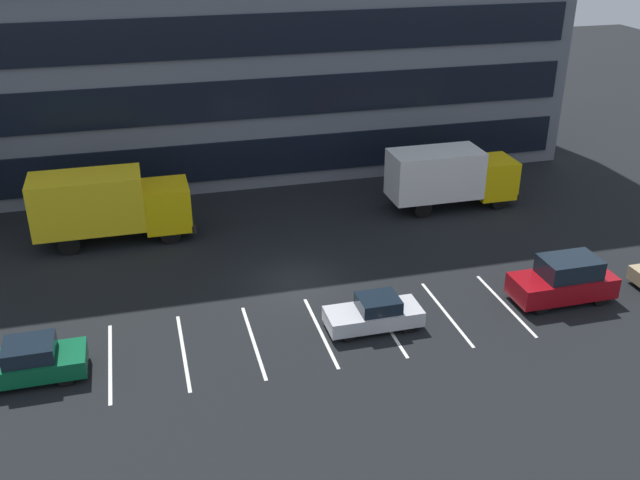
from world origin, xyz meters
The scene contains 7 objects.
ground_plane centered at (0.00, 0.00, 0.00)m, with size 120.00×120.00×0.00m, color black.
lot_markings centered at (0.00, -4.35, 0.00)m, with size 16.94×5.40×0.01m.
box_truck_yellow centered at (10.46, 6.49, 1.94)m, with size 7.44×2.46×3.45m.
box_truck_yellow_all centered at (-8.20, 6.79, 2.07)m, with size 7.94×2.63×3.68m.
sedan_silver centered at (2.24, -4.60, 0.67)m, with size 3.96×1.66×1.42m.
sedan_forest centered at (-11.28, -4.65, 0.73)m, with size 4.32×1.81×1.55m.
suv_maroon centered at (11.01, -4.59, 0.99)m, with size 4.53×1.92×2.05m.
Camera 1 is at (-6.47, -28.65, 16.29)m, focal length 40.50 mm.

